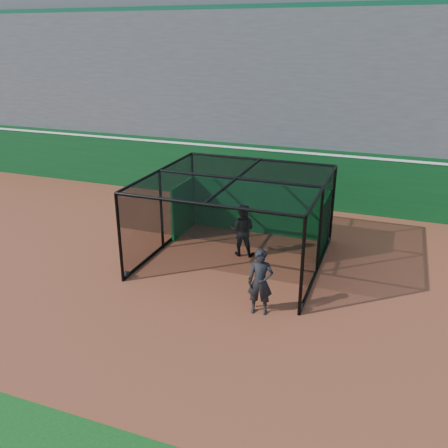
% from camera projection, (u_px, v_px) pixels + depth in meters
% --- Properties ---
extents(ground, '(120.00, 120.00, 0.00)m').
position_uv_depth(ground, '(188.00, 293.00, 13.36)').
color(ground, brown).
rests_on(ground, ground).
extents(outfield_wall, '(50.00, 0.50, 2.50)m').
position_uv_depth(outfield_wall, '(269.00, 173.00, 20.29)').
color(outfield_wall, '#0A3916').
rests_on(outfield_wall, ground).
extents(grandstand, '(50.00, 7.85, 8.95)m').
position_uv_depth(grandstand, '(293.00, 88.00, 22.41)').
color(grandstand, '#4C4C4F').
rests_on(grandstand, ground).
extents(batting_cage, '(5.36, 5.21, 2.72)m').
position_uv_depth(batting_cage, '(236.00, 220.00, 14.91)').
color(batting_cage, black).
rests_on(batting_cage, ground).
extents(batter, '(0.92, 0.76, 1.74)m').
position_uv_depth(batter, '(242.00, 230.00, 15.42)').
color(batter, black).
rests_on(batter, ground).
extents(on_deck_player, '(0.71, 0.53, 1.78)m').
position_uv_depth(on_deck_player, '(260.00, 282.00, 12.09)').
color(on_deck_player, black).
rests_on(on_deck_player, ground).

